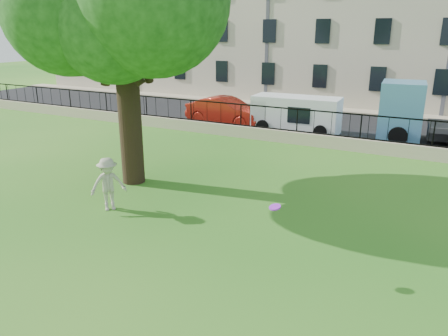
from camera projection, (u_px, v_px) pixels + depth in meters
The scene contains 10 objects.
ground at pixel (145, 248), 11.23m from camera, with size 120.00×120.00×0.00m, color #216E1A.
retaining_wall at pixel (296, 138), 21.27m from camera, with size 50.00×0.40×0.60m, color tan.
iron_railing at pixel (297, 121), 21.01m from camera, with size 50.00×0.05×1.13m.
street at pixel (322, 126), 25.32m from camera, with size 60.00×9.00×0.01m, color black.
sidewalk at pixel (343, 110), 29.69m from camera, with size 60.00×1.40×0.12m, color tan.
building_row at pixel (368, 7), 32.38m from camera, with size 56.40×10.40×13.80m.
man at pixel (108, 184), 13.36m from camera, with size 1.08×0.62×1.67m, color #B4AE92.
frisbee at pixel (275, 207), 9.74m from camera, with size 0.27×0.27×0.03m, color #A727E2.
red_sedan at pixel (226, 111), 25.39m from camera, with size 1.67×4.78×1.58m, color #B12315.
white_van at pixel (296, 114), 23.47m from camera, with size 4.60×1.79×1.93m, color white.
Camera 1 is at (6.47, -7.98, 5.39)m, focal length 35.00 mm.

